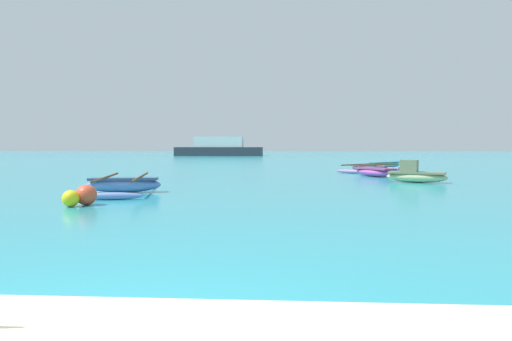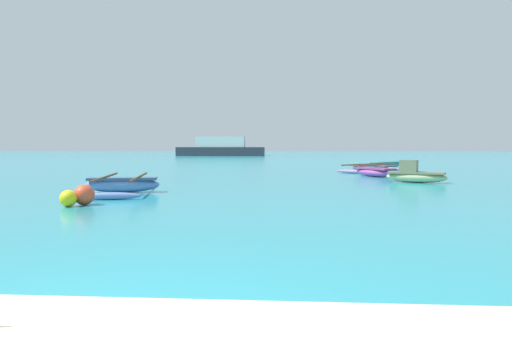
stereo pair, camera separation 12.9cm
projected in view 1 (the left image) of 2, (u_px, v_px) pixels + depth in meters
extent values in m
ellipsoid|color=#C152AE|center=(374.00, 172.00, 21.33)|extent=(1.83, 2.44, 0.41)
cube|color=#77396C|center=(374.00, 168.00, 21.32)|extent=(1.71, 2.26, 0.08)
ellipsoid|color=#6180C5|center=(124.00, 185.00, 13.98)|extent=(2.29, 0.93, 0.46)
cube|color=#425379|center=(124.00, 179.00, 13.97)|extent=(2.12, 0.87, 0.08)
cylinder|color=brown|center=(140.00, 177.00, 14.03)|extent=(0.81, 3.79, 0.07)
cylinder|color=brown|center=(107.00, 177.00, 13.90)|extent=(0.81, 3.79, 0.07)
ellipsoid|color=#6180C5|center=(132.00, 184.00, 15.89)|extent=(1.61, 0.50, 0.20)
ellipsoid|color=#6180C5|center=(112.00, 196.00, 12.08)|extent=(1.61, 0.50, 0.20)
ellipsoid|color=gray|center=(370.00, 168.00, 25.09)|extent=(2.19, 2.13, 0.38)
cube|color=#5A4A61|center=(370.00, 166.00, 25.08)|extent=(2.04, 1.98, 0.08)
cylinder|color=brown|center=(379.00, 165.00, 24.69)|extent=(2.70, 2.83, 0.07)
cylinder|color=brown|center=(362.00, 164.00, 25.47)|extent=(2.70, 2.83, 0.07)
ellipsoid|color=gray|center=(389.00, 169.00, 26.40)|extent=(1.37, 1.32, 0.20)
ellipsoid|color=gray|center=(349.00, 171.00, 23.79)|extent=(1.37, 1.32, 0.20)
ellipsoid|color=#B2BE85|center=(416.00, 177.00, 17.80)|extent=(2.35, 1.50, 0.42)
cube|color=#6E7556|center=(417.00, 173.00, 17.80)|extent=(2.17, 1.41, 0.08)
cube|color=#6E7556|center=(409.00, 166.00, 17.91)|extent=(0.80, 0.75, 0.46)
ellipsoid|color=#47B8BA|center=(385.00, 165.00, 28.90)|extent=(2.51, 2.42, 0.41)
cube|color=#337273|center=(386.00, 163.00, 28.89)|extent=(2.32, 2.25, 0.08)
sphere|color=#E54C2D|center=(86.00, 195.00, 10.98)|extent=(0.50, 0.50, 0.50)
sphere|color=yellow|center=(71.00, 198.00, 10.69)|extent=(0.40, 0.40, 0.40)
cube|color=#2D333D|center=(219.00, 152.00, 65.07)|extent=(12.45, 2.74, 1.24)
cube|color=white|center=(219.00, 142.00, 65.00)|extent=(6.85, 2.33, 1.49)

